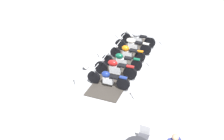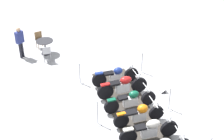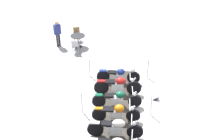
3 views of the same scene
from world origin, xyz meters
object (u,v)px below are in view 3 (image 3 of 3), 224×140
object	(u,v)px
stanchion_right_rear	(148,72)
cafe_chair_near_table	(77,33)
motorcycle_forest	(118,99)
stanchion_left_rear	(90,71)
stanchion_right_mid	(151,109)
bystander_person	(57,32)
motorcycle_navy	(119,75)
motorcycle_cream	(116,128)
cafe_table	(78,38)
info_placard	(155,97)
motorcycle_maroon	(118,86)
cafe_chair_across_table	(75,45)
stanchion_left_mid	(82,107)
motorcycle_copper	(117,112)

from	to	relation	value
stanchion_right_rear	cafe_chair_near_table	world-z (taller)	stanchion_right_rear
motorcycle_forest	stanchion_left_rear	world-z (taller)	stanchion_left_rear
stanchion_right_mid	bystander_person	bearing A→B (deg)	103.52
motorcycle_navy	bystander_person	bearing A→B (deg)	135.51
motorcycle_cream	cafe_table	size ratio (longest dim) A/B	2.30
stanchion_left_rear	bystander_person	world-z (taller)	bystander_person
motorcycle_forest	motorcycle_navy	world-z (taller)	motorcycle_navy
info_placard	cafe_chair_near_table	world-z (taller)	cafe_chair_near_table
motorcycle_forest	motorcycle_maroon	bearing A→B (deg)	87.47
motorcycle_maroon	stanchion_right_mid	bearing A→B (deg)	-45.94
stanchion_left_rear	stanchion_right_rear	world-z (taller)	stanchion_right_rear
motorcycle_maroon	bystander_person	xyz separation A→B (m)	(-1.26, 6.08, 0.48)
stanchion_right_mid	stanchion_left_rear	xyz separation A→B (m)	(-1.36, 4.06, 0.03)
cafe_chair_across_table	motorcycle_maroon	bearing A→B (deg)	-144.04
stanchion_left_rear	motorcycle_maroon	bearing A→B (deg)	-71.76
stanchion_right_mid	cafe_table	world-z (taller)	stanchion_right_mid
cafe_chair_across_table	stanchion_left_mid	bearing A→B (deg)	-166.09
stanchion_left_mid	cafe_chair_across_table	world-z (taller)	stanchion_left_mid
stanchion_left_mid	stanchion_right_mid	bearing A→B (deg)	-27.09
motorcycle_cream	motorcycle_copper	size ratio (longest dim) A/B	1.06
stanchion_left_rear	motorcycle_cream	bearing A→B (deg)	-97.69
motorcycle_copper	stanchion_right_mid	distance (m)	1.59
motorcycle_navy	cafe_table	size ratio (longest dim) A/B	2.28
stanchion_left_rear	info_placard	bearing A→B (deg)	-54.76
motorcycle_maroon	bystander_person	world-z (taller)	bystander_person
stanchion_left_rear	stanchion_left_mid	bearing A→B (deg)	-117.09
motorcycle_copper	motorcycle_forest	xyz separation A→B (m)	(0.45, 0.86, -0.03)
motorcycle_copper	stanchion_right_mid	bearing A→B (deg)	17.19
motorcycle_forest	stanchion_right_rear	size ratio (longest dim) A/B	1.94
motorcycle_copper	cafe_chair_across_table	xyz separation A→B (m)	(0.32, 6.54, 0.02)
cafe_chair_across_table	bystander_person	xyz separation A→B (m)	(-0.70, 1.26, 0.50)
cafe_chair_near_table	bystander_person	xyz separation A→B (m)	(-1.30, -0.25, 0.49)
motorcycle_maroon	motorcycle_navy	size ratio (longest dim) A/B	1.05
motorcycle_forest	cafe_chair_near_table	distance (m)	7.21
motorcycle_navy	stanchion_right_mid	xyz separation A→B (m)	(0.23, -2.84, -0.16)
cafe_table	bystander_person	size ratio (longest dim) A/B	0.52
motorcycle_copper	cafe_table	size ratio (longest dim) A/B	2.17
motorcycle_forest	stanchion_left_rear	bearing A→B (deg)	119.13
stanchion_right_mid	bystander_person	xyz separation A→B (m)	(-1.94, 8.06, 0.70)
motorcycle_cream	info_placard	size ratio (longest dim) A/B	4.43
motorcycle_cream	stanchion_left_rear	world-z (taller)	stanchion_left_rear
stanchion_right_mid	stanchion_left_mid	xyz separation A→B (m)	(-2.72, 1.39, 0.03)
motorcycle_copper	cafe_table	bearing A→B (deg)	110.70
stanchion_left_rear	cafe_chair_across_table	size ratio (longest dim) A/B	1.22
motorcycle_forest	bystander_person	world-z (taller)	bystander_person
motorcycle_forest	cafe_table	world-z (taller)	motorcycle_forest
info_placard	stanchion_right_rear	bearing A→B (deg)	-170.60
motorcycle_maroon	motorcycle_navy	bearing A→B (deg)	88.22
motorcycle_copper	motorcycle_maroon	bearing A→B (deg)	89.29
stanchion_right_mid	info_placard	world-z (taller)	stanchion_right_mid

